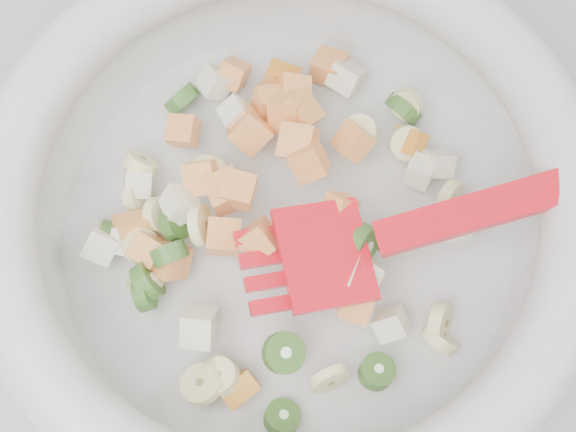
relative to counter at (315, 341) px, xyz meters
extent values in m
cube|color=#98989D|center=(0.00, 0.00, 0.00)|extent=(2.00, 0.60, 0.90)
cylinder|color=silver|center=(-0.04, -0.01, 0.46)|extent=(0.32, 0.32, 0.02)
torus|color=silver|center=(-0.04, -0.01, 0.53)|extent=(0.39, 0.39, 0.04)
cylinder|color=beige|center=(0.06, 0.06, 0.48)|extent=(0.03, 0.03, 0.03)
cylinder|color=beige|center=(0.00, -0.06, 0.50)|extent=(0.03, 0.04, 0.04)
cylinder|color=beige|center=(-0.11, -0.10, 0.49)|extent=(0.03, 0.03, 0.02)
cylinder|color=beige|center=(-0.09, -0.01, 0.50)|extent=(0.02, 0.04, 0.04)
cylinder|color=beige|center=(-0.12, -0.10, 0.48)|extent=(0.03, 0.03, 0.02)
cylinder|color=beige|center=(-0.10, -0.10, 0.48)|extent=(0.03, 0.03, 0.03)
cylinder|color=beige|center=(0.04, -0.10, 0.48)|extent=(0.03, 0.03, 0.03)
cylinder|color=beige|center=(-0.14, -0.03, 0.48)|extent=(0.03, 0.02, 0.03)
cylinder|color=beige|center=(-0.04, -0.12, 0.48)|extent=(0.03, 0.02, 0.03)
cylinder|color=beige|center=(-0.10, -0.10, 0.49)|extent=(0.03, 0.03, 0.02)
cylinder|color=beige|center=(-0.12, 0.01, 0.49)|extent=(0.02, 0.03, 0.03)
cylinder|color=beige|center=(0.03, 0.04, 0.49)|extent=(0.03, 0.03, 0.02)
cylinder|color=beige|center=(0.04, -0.11, 0.47)|extent=(0.03, 0.03, 0.03)
cylinder|color=beige|center=(-0.13, 0.03, 0.48)|extent=(0.02, 0.03, 0.03)
cylinder|color=beige|center=(-0.14, 0.00, 0.49)|extent=(0.03, 0.03, 0.03)
cylinder|color=beige|center=(-0.08, 0.03, 0.50)|extent=(0.04, 0.03, 0.02)
cylinder|color=beige|center=(0.06, 0.03, 0.48)|extent=(0.03, 0.03, 0.02)
cylinder|color=beige|center=(-0.13, 0.05, 0.49)|extent=(0.03, 0.03, 0.03)
cylinder|color=beige|center=(0.07, -0.02, 0.48)|extent=(0.02, 0.03, 0.03)
cube|color=#F5884D|center=(-0.12, -0.02, 0.49)|extent=(0.03, 0.03, 0.03)
cube|color=#F5884D|center=(-0.02, 0.09, 0.48)|extent=(0.02, 0.03, 0.03)
cube|color=#F5884D|center=(-0.02, 0.02, 0.51)|extent=(0.03, 0.03, 0.03)
cube|color=#F5884D|center=(-0.01, -0.08, 0.49)|extent=(0.03, 0.03, 0.03)
cube|color=#F5884D|center=(-0.07, 0.01, 0.51)|extent=(0.03, 0.03, 0.03)
cube|color=#F5884D|center=(-0.02, 0.06, 0.50)|extent=(0.03, 0.04, 0.03)
cube|color=#F5884D|center=(-0.01, 0.06, 0.50)|extent=(0.04, 0.03, 0.03)
cube|color=#F5884D|center=(0.02, 0.10, 0.48)|extent=(0.03, 0.03, 0.02)
cube|color=#F5884D|center=(-0.06, -0.03, 0.51)|extent=(0.03, 0.03, 0.03)
cube|color=#F5884D|center=(-0.05, 0.11, 0.48)|extent=(0.03, 0.03, 0.03)
cube|color=#F5884D|center=(-0.01, -0.02, 0.51)|extent=(0.03, 0.02, 0.03)
cube|color=#F5884D|center=(-0.08, -0.02, 0.50)|extent=(0.03, 0.03, 0.02)
cube|color=#F5884D|center=(-0.07, 0.01, 0.51)|extent=(0.03, 0.03, 0.02)
cube|color=#F5884D|center=(-0.01, 0.08, 0.49)|extent=(0.03, 0.03, 0.03)
cube|color=#F5884D|center=(0.02, 0.03, 0.49)|extent=(0.03, 0.03, 0.03)
cube|color=#F5884D|center=(-0.09, 0.03, 0.50)|extent=(0.03, 0.03, 0.03)
cube|color=#F5884D|center=(-0.13, -0.01, 0.49)|extent=(0.03, 0.03, 0.03)
cube|color=#F5884D|center=(-0.05, 0.06, 0.49)|extent=(0.03, 0.04, 0.04)
cube|color=#F5884D|center=(-0.09, 0.07, 0.49)|extent=(0.03, 0.03, 0.02)
cube|color=#F5884D|center=(-0.14, 0.01, 0.49)|extent=(0.03, 0.03, 0.03)
cube|color=#F5884D|center=(-0.03, 0.07, 0.50)|extent=(0.03, 0.02, 0.03)
cube|color=#F5884D|center=(-0.02, 0.04, 0.50)|extent=(0.03, 0.03, 0.03)
cylinder|color=#57AF3A|center=(-0.12, -0.02, 0.50)|extent=(0.03, 0.02, 0.03)
cylinder|color=#57AF3A|center=(0.03, -0.04, 0.49)|extent=(0.03, 0.04, 0.03)
cylinder|color=#57AF3A|center=(-0.14, -0.04, 0.49)|extent=(0.02, 0.03, 0.03)
cylinder|color=#57AF3A|center=(-0.11, 0.00, 0.49)|extent=(0.02, 0.03, 0.03)
cylinder|color=#57AF3A|center=(-0.07, -0.13, 0.48)|extent=(0.03, 0.03, 0.02)
cylinder|color=#57AF3A|center=(-0.06, -0.10, 0.49)|extent=(0.04, 0.04, 0.02)
cylinder|color=#57AF3A|center=(-0.16, 0.01, 0.48)|extent=(0.02, 0.03, 0.03)
cylinder|color=#57AF3A|center=(-0.01, -0.06, 0.50)|extent=(0.03, 0.02, 0.03)
cylinder|color=#57AF3A|center=(0.00, -0.04, 0.51)|extent=(0.03, 0.03, 0.04)
cylinder|color=#57AF3A|center=(-0.01, -0.12, 0.48)|extent=(0.02, 0.02, 0.02)
cylinder|color=#57AF3A|center=(0.06, 0.06, 0.48)|extent=(0.03, 0.04, 0.04)
cylinder|color=#57AF3A|center=(-0.09, 0.10, 0.48)|extent=(0.03, 0.03, 0.03)
cylinder|color=#57AF3A|center=(-0.13, -0.03, 0.49)|extent=(0.02, 0.04, 0.04)
cube|color=white|center=(-0.05, 0.11, 0.48)|extent=(0.02, 0.02, 0.02)
cube|color=white|center=(-0.01, -0.06, 0.50)|extent=(0.04, 0.03, 0.03)
cube|color=white|center=(-0.16, 0.00, 0.48)|extent=(0.03, 0.04, 0.03)
cube|color=white|center=(-0.11, -0.07, 0.49)|extent=(0.03, 0.04, 0.03)
cube|color=white|center=(0.07, 0.01, 0.48)|extent=(0.02, 0.02, 0.03)
cube|color=white|center=(-0.14, 0.00, 0.48)|extent=(0.03, 0.03, 0.03)
cube|color=white|center=(-0.10, 0.01, 0.50)|extent=(0.03, 0.02, 0.03)
cube|color=white|center=(-0.05, 0.07, 0.49)|extent=(0.03, 0.02, 0.03)
cube|color=white|center=(0.06, 0.00, 0.48)|extent=(0.03, 0.03, 0.02)
cube|color=white|center=(-0.06, 0.10, 0.49)|extent=(0.03, 0.02, 0.03)
cube|color=white|center=(-0.13, 0.04, 0.48)|extent=(0.02, 0.03, 0.03)
cube|color=white|center=(0.07, -0.03, 0.48)|extent=(0.02, 0.03, 0.03)
cube|color=white|center=(0.01, -0.09, 0.48)|extent=(0.03, 0.02, 0.03)
cube|color=white|center=(0.03, 0.09, 0.48)|extent=(0.03, 0.03, 0.03)
cube|color=orange|center=(-0.09, -0.11, 0.48)|extent=(0.03, 0.03, 0.02)
cube|color=orange|center=(-0.02, 0.10, 0.48)|extent=(0.03, 0.03, 0.02)
cube|color=orange|center=(0.06, 0.03, 0.48)|extent=(0.03, 0.03, 0.03)
cube|color=red|center=(-0.02, -0.05, 0.52)|extent=(0.06, 0.07, 0.02)
cube|color=red|center=(-0.06, -0.03, 0.51)|extent=(0.03, 0.01, 0.01)
cube|color=red|center=(-0.06, -0.04, 0.51)|extent=(0.03, 0.01, 0.01)
cube|color=red|center=(-0.06, -0.06, 0.51)|extent=(0.03, 0.01, 0.01)
cube|color=red|center=(-0.06, -0.07, 0.51)|extent=(0.03, 0.01, 0.01)
cube|color=red|center=(0.11, -0.05, 0.54)|extent=(0.20, 0.02, 0.05)
camera|label=1|loc=(-0.08, -0.19, 0.99)|focal=50.00mm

